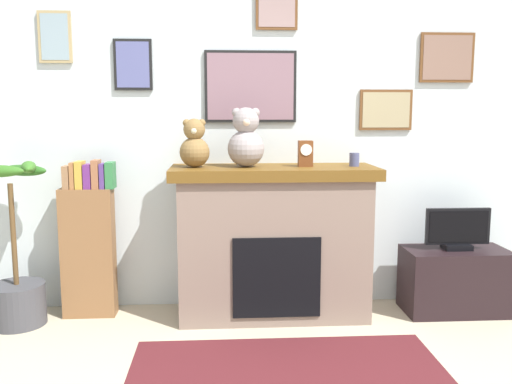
% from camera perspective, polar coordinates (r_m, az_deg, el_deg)
% --- Properties ---
extents(back_wall, '(5.20, 0.15, 2.60)m').
position_cam_1_polar(back_wall, '(4.28, 0.19, 5.71)').
color(back_wall, silver).
rests_on(back_wall, ground_plane).
extents(fireplace, '(1.48, 0.59, 1.11)m').
position_cam_1_polar(fireplace, '(4.07, 1.78, -5.05)').
color(fireplace, '#7F6A5D').
rests_on(fireplace, ground_plane).
extents(bookshelf, '(0.40, 0.16, 1.16)m').
position_cam_1_polar(bookshelf, '(4.24, -16.86, -5.08)').
color(bookshelf, brown).
rests_on(bookshelf, ground_plane).
extents(potted_plant, '(0.51, 0.50, 1.16)m').
position_cam_1_polar(potted_plant, '(4.27, -23.53, -7.97)').
color(potted_plant, '#3F3F44').
rests_on(potted_plant, ground_plane).
extents(tv_stand, '(0.76, 0.40, 0.48)m').
position_cam_1_polar(tv_stand, '(4.46, 19.80, -8.58)').
color(tv_stand, black).
rests_on(tv_stand, ground_plane).
extents(television, '(0.48, 0.14, 0.31)m').
position_cam_1_polar(television, '(4.37, 20.05, -3.74)').
color(television, black).
rests_on(television, tv_stand).
extents(area_rug, '(1.85, 0.98, 0.01)m').
position_cam_1_polar(area_rug, '(3.37, 3.33, -18.04)').
color(area_rug, '#4F1A1F').
rests_on(area_rug, ground_plane).
extents(candle_jar, '(0.07, 0.07, 0.10)m').
position_cam_1_polar(candle_jar, '(4.06, 10.09, 3.32)').
color(candle_jar, '#4C517A').
rests_on(candle_jar, fireplace).
extents(mantel_clock, '(0.10, 0.08, 0.19)m').
position_cam_1_polar(mantel_clock, '(3.98, 5.11, 3.97)').
color(mantel_clock, brown).
rests_on(mantel_clock, fireplace).
extents(teddy_bear_grey, '(0.21, 0.21, 0.34)m').
position_cam_1_polar(teddy_bear_grey, '(3.94, -6.35, 4.79)').
color(teddy_bear_grey, olive).
rests_on(teddy_bear_grey, fireplace).
extents(teddy_bear_brown, '(0.26, 0.26, 0.42)m').
position_cam_1_polar(teddy_bear_brown, '(3.93, -1.04, 5.35)').
color(teddy_bear_brown, gray).
rests_on(teddy_bear_brown, fireplace).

